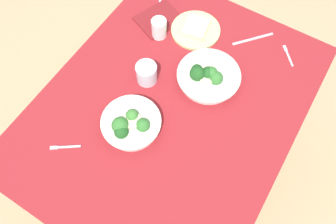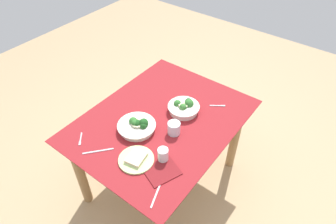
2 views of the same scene
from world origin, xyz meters
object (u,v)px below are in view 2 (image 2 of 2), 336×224
at_px(fork_by_near_bowl, 81,139).
at_px(napkin_folded_upper, 162,171).
at_px(bread_side_plate, 136,159).
at_px(water_glass_center, 163,155).
at_px(water_glass_side, 174,128).
at_px(broccoli_bowl_near, 137,126).
at_px(table_knife_right, 98,151).
at_px(fork_by_far_bowl, 218,106).
at_px(table_knife_left, 157,191).
at_px(broccoli_bowl_far, 184,107).

distance_m(fork_by_near_bowl, napkin_folded_upper, 0.58).
distance_m(bread_side_plate, water_glass_center, 0.16).
height_order(water_glass_center, fork_by_near_bowl, water_glass_center).
bearing_deg(water_glass_side, broccoli_bowl_near, -60.17).
distance_m(bread_side_plate, table_knife_right, 0.25).
xyz_separation_m(water_glass_center, fork_by_far_bowl, (-0.62, 0.02, -0.04)).
height_order(bread_side_plate, napkin_folded_upper, bread_side_plate).
relative_size(broccoli_bowl_near, table_knife_left, 1.20).
distance_m(bread_side_plate, fork_by_far_bowl, 0.74).
distance_m(water_glass_side, table_knife_left, 0.45).
xyz_separation_m(water_glass_side, fork_by_far_bowl, (-0.41, 0.10, -0.04)).
height_order(water_glass_center, water_glass_side, water_glass_center).
distance_m(broccoli_bowl_far, water_glass_center, 0.45).
distance_m(broccoli_bowl_far, bread_side_plate, 0.53).
relative_size(broccoli_bowl_far, bread_side_plate, 1.04).
bearing_deg(table_knife_left, napkin_folded_upper, 7.66).
bearing_deg(broccoli_bowl_near, fork_by_near_bowl, -38.34).
xyz_separation_m(fork_by_far_bowl, fork_by_near_bowl, (0.82, -0.54, -0.00)).
bearing_deg(water_glass_side, broccoli_bowl_far, -162.12).
height_order(broccoli_bowl_near, table_knife_right, broccoli_bowl_near).
distance_m(water_glass_center, fork_by_far_bowl, 0.63).
bearing_deg(table_knife_right, water_glass_center, 158.80).
height_order(fork_by_near_bowl, table_knife_left, same).
distance_m(broccoli_bowl_near, napkin_folded_upper, 0.38).
distance_m(broccoli_bowl_near, fork_by_near_bowl, 0.37).
height_order(fork_by_far_bowl, table_knife_right, same).
xyz_separation_m(water_glass_center, water_glass_side, (-0.22, -0.08, -0.00)).
height_order(broccoli_bowl_near, table_knife_left, broccoli_bowl_near).
xyz_separation_m(bread_side_plate, fork_by_near_bowl, (0.09, -0.39, -0.01)).
distance_m(bread_side_plate, fork_by_near_bowl, 0.41).
height_order(fork_by_far_bowl, napkin_folded_upper, napkin_folded_upper).
distance_m(fork_by_far_bowl, table_knife_right, 0.90).
xyz_separation_m(water_glass_side, table_knife_left, (0.41, 0.19, -0.04)).
distance_m(water_glass_side, table_knife_right, 0.50).
xyz_separation_m(broccoli_bowl_near, fork_by_near_bowl, (0.29, -0.23, -0.03)).
relative_size(fork_by_far_bowl, fork_by_near_bowl, 1.12).
xyz_separation_m(water_glass_center, napkin_folded_upper, (0.07, 0.05, -0.04)).
bearing_deg(bread_side_plate, table_knife_right, -68.91).
bearing_deg(napkin_folded_upper, fork_by_near_bowl, -78.10).
distance_m(broccoli_bowl_far, table_knife_right, 0.66).
bearing_deg(table_knife_right, napkin_folded_upper, 146.83).
height_order(water_glass_center, napkin_folded_upper, water_glass_center).
xyz_separation_m(water_glass_center, fork_by_near_bowl, (0.19, -0.52, -0.04)).
height_order(broccoli_bowl_far, fork_by_far_bowl, broccoli_bowl_far).
bearing_deg(table_knife_right, broccoli_bowl_far, -158.09).
bearing_deg(fork_by_near_bowl, bread_side_plate, 60.82).
bearing_deg(broccoli_bowl_far, water_glass_center, 18.97).
height_order(bread_side_plate, fork_by_far_bowl, bread_side_plate).
height_order(broccoli_bowl_near, water_glass_side, broccoli_bowl_near).
distance_m(water_glass_side, fork_by_far_bowl, 0.42).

